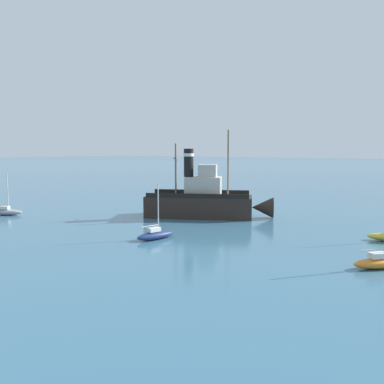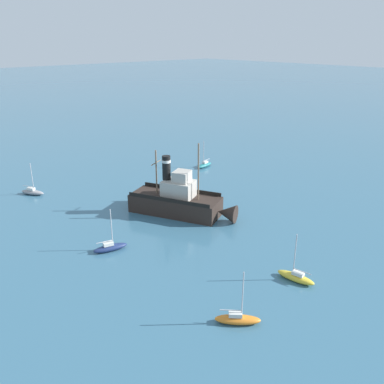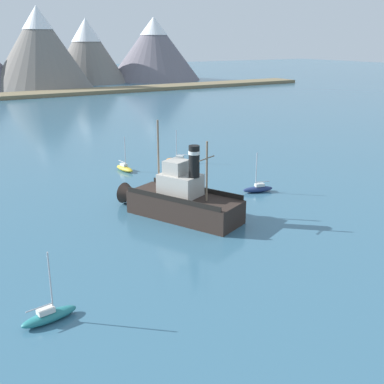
% 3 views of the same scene
% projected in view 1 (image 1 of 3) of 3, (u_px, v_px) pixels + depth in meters
% --- Properties ---
extents(ground_plane, '(600.00, 600.00, 0.00)m').
position_uv_depth(ground_plane, '(202.00, 216.00, 47.37)').
color(ground_plane, '#38667F').
extents(old_tugboat, '(9.08, 14.50, 9.90)m').
position_uv_depth(old_tugboat, '(204.00, 201.00, 46.52)').
color(old_tugboat, '#2D231E').
rests_on(old_tugboat, ground).
extents(sailboat_navy, '(3.96, 2.05, 4.90)m').
position_uv_depth(sailboat_navy, '(156.00, 234.00, 35.06)').
color(sailboat_navy, navy).
rests_on(sailboat_navy, ground).
extents(sailboat_orange, '(3.43, 3.50, 4.90)m').
position_uv_depth(sailboat_orange, '(380.00, 262.00, 26.55)').
color(sailboat_orange, orange).
rests_on(sailboat_orange, ground).
extents(sailboat_teal, '(3.92, 1.67, 4.90)m').
position_uv_depth(sailboat_teal, '(192.00, 193.00, 67.71)').
color(sailboat_teal, '#23757A').
rests_on(sailboat_teal, ground).
extents(sailboat_grey, '(2.86, 3.84, 4.90)m').
position_uv_depth(sailboat_grey, '(6.00, 211.00, 47.81)').
color(sailboat_grey, gray).
rests_on(sailboat_grey, ground).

